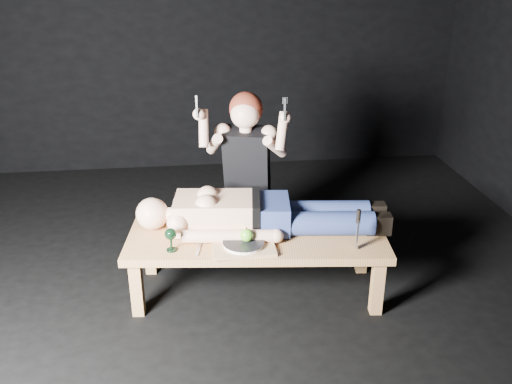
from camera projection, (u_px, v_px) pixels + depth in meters
ground at (250, 282)px, 4.09m from camera, size 5.00×5.00×0.00m
back_wall at (223, 28)px, 5.77m from camera, size 5.00×0.00×5.00m
table at (257, 263)px, 3.90m from camera, size 1.82×0.84×0.45m
lying_man at (265, 210)px, 3.84m from camera, size 1.97×0.79×0.29m
kneeling_woman at (248, 172)px, 4.26m from camera, size 0.90×0.97×1.36m
serving_tray at (244, 246)px, 3.64m from camera, size 0.40×0.29×0.02m
plate at (244, 243)px, 3.63m from camera, size 0.27×0.27×0.02m
apple at (247, 235)px, 3.62m from camera, size 0.09×0.09×0.09m
goblet at (171, 240)px, 3.58m from camera, size 0.09×0.09×0.16m
fork_flat at (199, 249)px, 3.63m from camera, size 0.05×0.19×0.01m
knife_flat at (262, 248)px, 3.64m from camera, size 0.09×0.18×0.01m
spoon_flat at (256, 242)px, 3.71m from camera, size 0.16×0.13×0.01m
carving_knife at (357, 230)px, 3.57m from camera, size 0.04×0.04×0.28m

